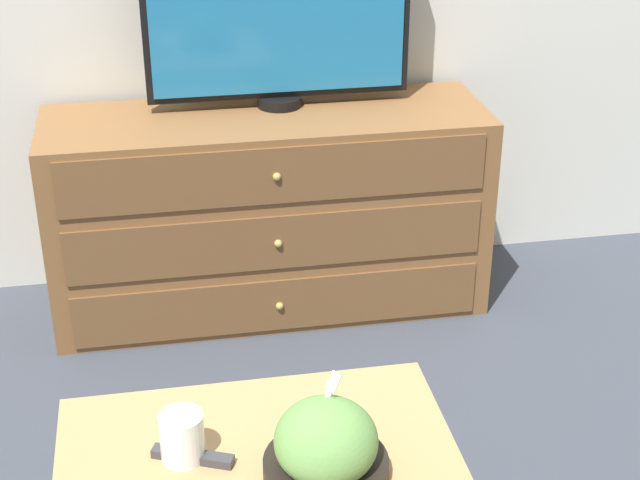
% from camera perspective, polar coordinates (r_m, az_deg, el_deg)
% --- Properties ---
extents(ground_plane, '(12.00, 12.00, 0.00)m').
position_cam_1_polar(ground_plane, '(3.46, -1.48, -1.30)').
color(ground_plane, '#383D47').
extents(dresser, '(1.35, 0.45, 0.64)m').
position_cam_1_polar(dresser, '(3.09, -3.02, 1.64)').
color(dresser, brown).
rests_on(dresser, ground_plane).
extents(tv, '(0.80, 0.14, 0.60)m').
position_cam_1_polar(tv, '(2.96, -2.50, 13.45)').
color(tv, black).
rests_on(tv, dresser).
extents(takeout_bowl, '(0.23, 0.23, 0.19)m').
position_cam_1_polar(takeout_bowl, '(1.81, 0.35, -11.97)').
color(takeout_bowl, black).
rests_on(takeout_bowl, coffee_table).
extents(drink_cup, '(0.08, 0.08, 0.10)m').
position_cam_1_polar(drink_cup, '(1.88, -8.02, -11.41)').
color(drink_cup, '#9E6638').
rests_on(drink_cup, coffee_table).
extents(remote_control, '(0.16, 0.09, 0.02)m').
position_cam_1_polar(remote_control, '(1.89, -7.42, -12.38)').
color(remote_control, '#38383D').
rests_on(remote_control, coffee_table).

